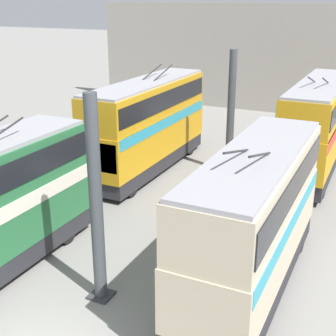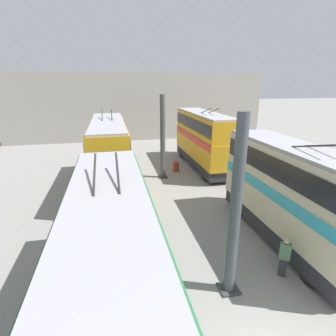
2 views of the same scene
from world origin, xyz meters
The scene contains 8 objects.
depot_back_wall centered at (32.62, 0.00, 4.52)m, with size 0.50×36.00×9.05m.
support_column_near centered at (3.31, 0.00, 3.33)m, with size 0.75×0.75×6.91m.
support_column_far centered at (16.53, 0.00, 3.33)m, with size 0.75×0.75×6.91m.
bus_left_near centered at (5.97, -4.34, 2.82)m, with size 9.34×2.54×5.57m.
bus_left_far centered at (18.73, -4.34, 2.94)m, with size 10.45×2.54×5.78m.
bus_right_mid centered at (14.89, 4.34, 2.94)m, with size 10.51×2.54×5.79m.
person_by_left_row centered at (3.59, -2.54, 0.94)m, with size 0.43×0.48×1.77m.
oil_drum centered at (17.85, -1.49, 0.45)m, with size 0.56×0.56×0.90m.
Camera 1 is at (-7.71, -7.77, 9.45)m, focal length 50.00 mm.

